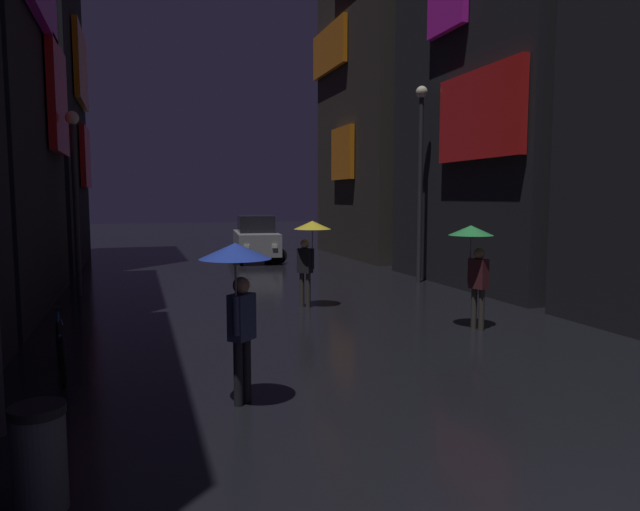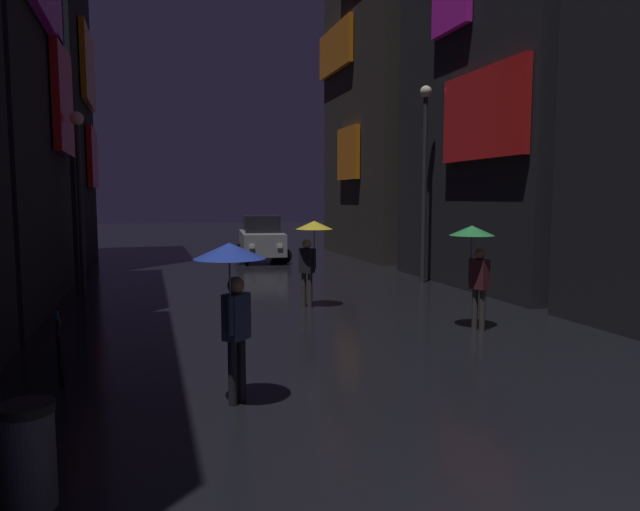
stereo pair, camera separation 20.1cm
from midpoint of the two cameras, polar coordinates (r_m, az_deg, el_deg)
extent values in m
cube|color=red|center=(17.32, -24.00, 13.98)|extent=(0.20, 2.72, 2.87)
cube|color=black|center=(25.55, -27.34, 20.15)|extent=(4.00, 7.84, 18.56)
cube|color=red|center=(25.50, -21.57, 9.04)|extent=(0.20, 2.70, 2.41)
cube|color=orange|center=(25.45, -21.98, 16.96)|extent=(0.20, 4.00, 2.87)
cube|color=black|center=(19.20, 19.10, 18.19)|extent=(4.00, 7.70, 13.79)
cube|color=red|center=(16.21, 16.29, 13.40)|extent=(0.20, 3.79, 2.37)
cube|color=#2D2826|center=(27.80, 7.50, 22.61)|extent=(4.00, 7.77, 21.48)
cube|color=orange|center=(25.69, 3.06, 10.16)|extent=(0.20, 2.43, 2.31)
cube|color=orange|center=(28.24, 1.75, 19.92)|extent=(0.20, 4.35, 2.05)
cylinder|color=black|center=(7.70, -7.12, -11.25)|extent=(0.12, 0.12, 0.85)
cylinder|color=black|center=(7.56, -7.95, -11.57)|extent=(0.12, 0.12, 0.85)
cube|color=#333859|center=(7.45, -7.61, -6.07)|extent=(0.40, 0.39, 0.60)
sphere|color=#9E7051|center=(7.37, -7.65, -2.95)|extent=(0.22, 0.22, 0.22)
cylinder|color=#333859|center=(7.27, -8.16, -5.97)|extent=(0.09, 0.09, 0.50)
cylinder|color=slate|center=(7.21, -8.20, -3.36)|extent=(0.02, 0.02, 0.77)
cone|color=#263FB2|center=(7.15, -8.26, 0.48)|extent=(0.90, 0.90, 0.20)
cylinder|color=#38332D|center=(14.03, -1.21, -3.43)|extent=(0.12, 0.12, 0.85)
cylinder|color=#38332D|center=(13.94, -0.59, -3.49)|extent=(0.12, 0.12, 0.85)
cube|color=black|center=(13.89, -0.91, -0.51)|extent=(0.39, 0.40, 0.60)
sphere|color=beige|center=(13.85, -0.91, 1.18)|extent=(0.22, 0.22, 0.22)
cylinder|color=black|center=(13.83, -0.17, -0.33)|extent=(0.09, 0.09, 0.50)
cylinder|color=slate|center=(13.80, -0.17, 1.06)|extent=(0.02, 0.02, 0.77)
cone|color=yellow|center=(13.77, -0.17, 3.07)|extent=(0.90, 0.90, 0.20)
cylinder|color=#38332D|center=(11.95, 16.39, -5.30)|extent=(0.12, 0.12, 0.85)
cylinder|color=#38332D|center=(12.05, 15.70, -5.18)|extent=(0.12, 0.12, 0.85)
cube|color=#4C1E23|center=(11.89, 16.14, -1.80)|extent=(0.33, 0.40, 0.60)
sphere|color=#9E7051|center=(11.84, 16.19, 0.16)|extent=(0.22, 0.22, 0.22)
cylinder|color=#4C1E23|center=(11.95, 15.31, -1.50)|extent=(0.09, 0.09, 0.50)
cylinder|color=slate|center=(11.91, 15.35, 0.10)|extent=(0.02, 0.02, 0.77)
cone|color=green|center=(11.87, 15.41, 2.43)|extent=(0.90, 0.90, 0.20)
torus|color=black|center=(9.08, -23.88, -9.47)|extent=(0.18, 0.72, 0.72)
torus|color=black|center=(10.15, -24.17, -7.90)|extent=(0.18, 0.72, 0.72)
cylinder|color=#1E59A5|center=(9.57, -24.08, -7.60)|extent=(0.22, 0.99, 0.05)
cylinder|color=#1E59A5|center=(10.08, -24.25, -5.97)|extent=(0.04, 0.04, 0.40)
cube|color=black|center=(10.04, -24.30, -4.74)|extent=(0.16, 0.26, 0.06)
cylinder|color=black|center=(8.96, -24.02, -6.07)|extent=(0.10, 0.45, 0.03)
cube|color=#99999E|center=(24.50, -5.64, 1.31)|extent=(2.13, 4.26, 0.90)
cube|color=black|center=(24.45, -5.66, 3.18)|extent=(1.63, 1.99, 0.70)
cylinder|color=black|center=(23.31, -3.36, -0.01)|extent=(0.66, 0.29, 0.64)
cylinder|color=black|center=(23.16, -7.33, -0.09)|extent=(0.66, 0.29, 0.64)
cylinder|color=black|center=(25.94, -4.11, 0.57)|extent=(0.66, 0.29, 0.64)
cylinder|color=black|center=(25.81, -7.68, 0.51)|extent=(0.66, 0.29, 0.64)
cube|color=white|center=(22.50, -3.78, 0.93)|extent=(0.21, 0.08, 0.14)
cube|color=white|center=(22.40, -6.57, 0.88)|extent=(0.21, 0.08, 0.14)
cylinder|color=#2D2D33|center=(16.84, -22.50, 4.11)|extent=(0.14, 0.14, 4.62)
sphere|color=#F9EFCC|center=(16.97, -22.84, 12.53)|extent=(0.36, 0.36, 0.36)
cylinder|color=#2D2D33|center=(18.12, 10.68, 6.29)|extent=(0.14, 0.14, 5.73)
sphere|color=#F9EFCC|center=(18.41, 10.87, 15.80)|extent=(0.36, 0.36, 0.36)
cylinder|color=#3F3F47|center=(5.74, -26.18, -17.91)|extent=(0.44, 0.44, 0.85)
cylinder|color=black|center=(5.57, -26.40, -13.51)|extent=(0.46, 0.46, 0.08)
camera|label=1|loc=(0.10, -89.49, 0.05)|focal=32.00mm
camera|label=2|loc=(0.10, 90.51, -0.05)|focal=32.00mm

